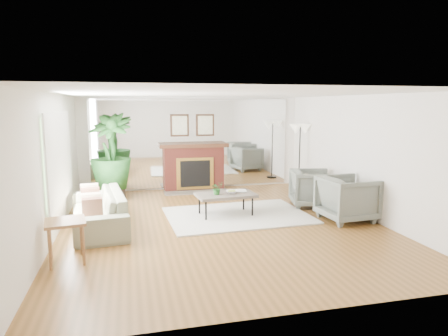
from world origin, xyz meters
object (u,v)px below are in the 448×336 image
object	(u,v)px
coffee_table	(226,195)
sofa	(98,210)
potted_ficus	(111,155)
floor_lamp	(300,134)
armchair_back	(312,188)
armchair_front	(347,199)
side_table	(65,227)
fireplace	(194,166)

from	to	relation	value
coffee_table	sofa	world-z (taller)	sofa
sofa	potted_ficus	distance (m)	2.31
potted_ficus	floor_lamp	distance (m)	4.84
armchair_back	potted_ficus	bearing A→B (deg)	83.94
sofa	armchair_front	distance (m)	4.86
coffee_table	floor_lamp	bearing A→B (deg)	37.34
armchair_front	floor_lamp	distance (m)	2.98
armchair_back	armchair_front	xyz separation A→B (m)	(0.17, -1.22, 0.03)
coffee_table	sofa	bearing A→B (deg)	-175.60
coffee_table	armchair_back	size ratio (longest dim) A/B	1.36
floor_lamp	sofa	bearing A→B (deg)	-157.36
coffee_table	potted_ficus	distance (m)	3.14
side_table	coffee_table	bearing A→B (deg)	32.80
fireplace	armchair_back	size ratio (longest dim) A/B	2.22
coffee_table	fireplace	bearing A→B (deg)	94.51
armchair_front	fireplace	bearing A→B (deg)	30.78
armchair_front	coffee_table	bearing A→B (deg)	65.10
fireplace	armchair_front	xyz separation A→B (m)	(2.50, -3.61, -0.21)
fireplace	side_table	world-z (taller)	fireplace
sofa	potted_ficus	bearing A→B (deg)	168.18
armchair_back	side_table	size ratio (longest dim) A/B	1.44
coffee_table	armchair_back	bearing A→B (deg)	9.32
potted_ficus	side_table	bearing A→B (deg)	-97.83
fireplace	floor_lamp	distance (m)	2.96
armchair_back	fireplace	bearing A→B (deg)	58.32
side_table	floor_lamp	xyz separation A→B (m)	(5.35, 3.74, 1.00)
armchair_front	side_table	distance (m)	5.24
potted_ficus	fireplace	bearing A→B (deg)	19.70
sofa	armchair_front	size ratio (longest dim) A/B	2.36
fireplace	coffee_table	xyz separation A→B (m)	(0.22, -2.74, -0.22)
coffee_table	armchair_back	distance (m)	2.14
fireplace	coffee_table	distance (m)	2.75
armchair_front	side_table	xyz separation A→B (m)	(-5.15, -0.97, 0.08)
armchair_front	side_table	world-z (taller)	armchair_front
fireplace	sofa	bearing A→B (deg)	-128.24
coffee_table	armchair_front	xyz separation A→B (m)	(2.29, -0.88, 0.01)
side_table	floor_lamp	bearing A→B (deg)	34.97
floor_lamp	side_table	bearing A→B (deg)	-145.03
armchair_front	floor_lamp	size ratio (longest dim) A/B	0.55
armchair_back	side_table	distance (m)	5.44
side_table	armchair_back	bearing A→B (deg)	23.77
sofa	armchair_back	xyz separation A→B (m)	(4.64, 0.54, 0.08)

